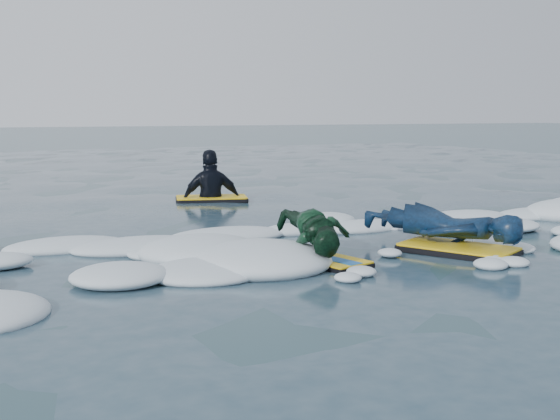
{
  "coord_description": "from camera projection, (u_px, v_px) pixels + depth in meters",
  "views": [
    {
      "loc": [
        -2.42,
        -5.7,
        1.43
      ],
      "look_at": [
        0.69,
        1.6,
        0.3
      ],
      "focal_mm": 45.0,
      "sensor_mm": 36.0,
      "label": 1
    }
  ],
  "objects": [
    {
      "name": "ground",
      "position": [
        279.0,
        270.0,
        6.33
      ],
      "size": [
        120.0,
        120.0,
        0.0
      ],
      "primitive_type": "plane",
      "color": "#1B3942",
      "rests_on": "ground"
    },
    {
      "name": "prone_child_unit",
      "position": [
        318.0,
        235.0,
        6.7
      ],
      "size": [
        0.89,
        1.36,
        0.49
      ],
      "rotation": [
        0.0,
        0.0,
        1.86
      ],
      "color": "black",
      "rests_on": "ground"
    },
    {
      "name": "foam_band",
      "position": [
        240.0,
        249.0,
        7.27
      ],
      "size": [
        12.0,
        3.1,
        0.3
      ],
      "primitive_type": null,
      "color": "silver",
      "rests_on": "ground"
    },
    {
      "name": "waiting_rider_unit",
      "position": [
        212.0,
        202.0,
        11.09
      ],
      "size": [
        1.23,
        0.86,
        1.68
      ],
      "rotation": [
        0.0,
        0.0,
        -0.24
      ],
      "color": "black",
      "rests_on": "ground"
    },
    {
      "name": "prone_woman_unit",
      "position": [
        445.0,
        228.0,
        7.22
      ],
      "size": [
        1.26,
        1.81,
        0.44
      ],
      "rotation": [
        0.0,
        0.0,
        2.09
      ],
      "color": "black",
      "rests_on": "ground"
    }
  ]
}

